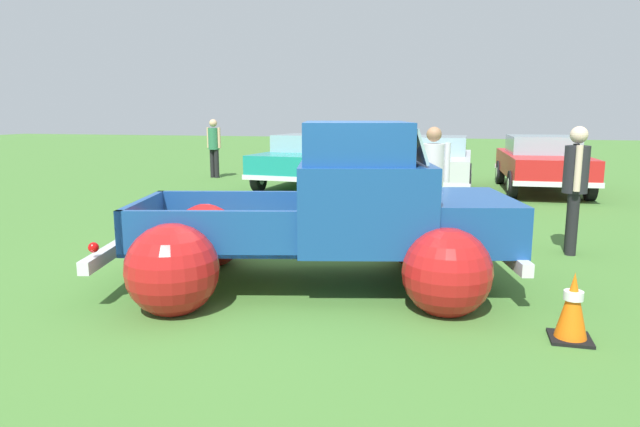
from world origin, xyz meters
TOP-DOWN VIEW (x-y plane):
  - ground_plane at (0.00, 0.00)m, footprint 80.00×80.00m
  - vintage_pickup_truck at (0.38, 0.09)m, footprint 4.93×3.55m
  - show_car_0 at (-2.48, 8.68)m, footprint 2.14×4.27m
  - show_car_1 at (1.03, 8.31)m, footprint 1.87×4.26m
  - show_car_2 at (3.70, 9.31)m, footprint 2.09×4.52m
  - spectator_0 at (-5.86, 10.02)m, footprint 0.53×0.42m
  - spectator_1 at (3.29, 2.39)m, footprint 0.36×0.54m
  - spectator_2 at (1.27, 2.87)m, footprint 0.53×0.36m
  - lane_cone_0 at (2.73, -1.00)m, footprint 0.36×0.36m

SIDE VIEW (x-z plane):
  - ground_plane at x=0.00m, z-range 0.00..0.00m
  - lane_cone_0 at x=2.73m, z-range 0.00..0.63m
  - vintage_pickup_truck at x=0.38m, z-range -0.22..1.74m
  - show_car_0 at x=-2.48m, z-range 0.06..1.49m
  - show_car_1 at x=1.03m, z-range 0.07..1.50m
  - show_car_2 at x=3.70m, z-range 0.07..1.50m
  - spectator_2 at x=1.27m, z-range 0.14..1.94m
  - spectator_0 at x=-5.86m, z-range 0.14..1.96m
  - spectator_1 at x=3.29m, z-range 0.14..1.98m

